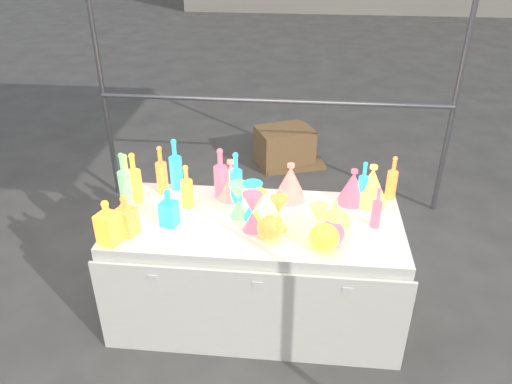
# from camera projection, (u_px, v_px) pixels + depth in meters

# --- Properties ---
(ground) EXTENTS (80.00, 80.00, 0.00)m
(ground) POSITION_uv_depth(u_px,v_px,m) (256.00, 311.00, 3.46)
(ground) COLOR #5F5D58
(ground) RESTS_ON ground
(display_table) EXTENTS (1.84, 0.83, 0.75)m
(display_table) POSITION_uv_depth(u_px,v_px,m) (256.00, 269.00, 3.26)
(display_table) COLOR white
(display_table) RESTS_ON ground
(cardboard_box_closed) EXTENTS (0.68, 0.61, 0.41)m
(cardboard_box_closed) POSITION_uv_depth(u_px,v_px,m) (284.00, 147.00, 5.33)
(cardboard_box_closed) COLOR olive
(cardboard_box_closed) RESTS_ON ground
(cardboard_box_flat) EXTENTS (0.74, 0.63, 0.05)m
(cardboard_box_flat) POSITION_uv_depth(u_px,v_px,m) (292.00, 161.00, 5.41)
(cardboard_box_flat) COLOR olive
(cardboard_box_flat) RESTS_ON ground
(bottle_0) EXTENTS (0.10, 0.10, 0.34)m
(bottle_0) POSITION_uv_depth(u_px,v_px,m) (134.00, 177.00, 3.21)
(bottle_0) COLOR red
(bottle_0) RESTS_ON display_table
(bottle_1) EXTENTS (0.11, 0.11, 0.37)m
(bottle_1) POSITION_uv_depth(u_px,v_px,m) (175.00, 164.00, 3.35)
(bottle_1) COLOR #1B7916
(bottle_1) RESTS_ON display_table
(bottle_2) EXTENTS (0.09, 0.09, 0.34)m
(bottle_2) POSITION_uv_depth(u_px,v_px,m) (161.00, 170.00, 3.30)
(bottle_2) COLOR #FFA21A
(bottle_2) RESTS_ON display_table
(bottle_3) EXTENTS (0.12, 0.12, 0.35)m
(bottle_3) POSITION_uv_depth(u_px,v_px,m) (221.00, 173.00, 3.25)
(bottle_3) COLOR #1E21B2
(bottle_3) RESTS_ON display_table
(bottle_4) EXTENTS (0.09, 0.09, 0.34)m
(bottle_4) POSITION_uv_depth(u_px,v_px,m) (127.00, 178.00, 3.21)
(bottle_4) COLOR #116E59
(bottle_4) RESTS_ON display_table
(bottle_5) EXTENTS (0.10, 0.10, 0.37)m
(bottle_5) POSITION_uv_depth(u_px,v_px,m) (124.00, 179.00, 3.16)
(bottle_5) COLOR #AE22A0
(bottle_5) RESTS_ON display_table
(bottle_6) EXTENTS (0.09, 0.09, 0.29)m
(bottle_6) POSITION_uv_depth(u_px,v_px,m) (187.00, 186.00, 3.16)
(bottle_6) COLOR red
(bottle_6) RESTS_ON display_table
(bottle_7) EXTENTS (0.10, 0.10, 0.35)m
(bottle_7) POSITION_uv_depth(u_px,v_px,m) (236.00, 177.00, 3.20)
(bottle_7) COLOR #1B7916
(bottle_7) RESTS_ON display_table
(decanter_0) EXTENTS (0.14, 0.14, 0.28)m
(decanter_0) POSITION_uv_depth(u_px,v_px,m) (108.00, 222.00, 2.82)
(decanter_0) COLOR red
(decanter_0) RESTS_ON display_table
(decanter_1) EXTENTS (0.13, 0.13, 0.26)m
(decanter_1) POSITION_uv_depth(u_px,v_px,m) (126.00, 215.00, 2.89)
(decanter_1) COLOR #FFA21A
(decanter_1) RESTS_ON display_table
(decanter_2) EXTENTS (0.11, 0.11, 0.24)m
(decanter_2) POSITION_uv_depth(u_px,v_px,m) (168.00, 207.00, 2.98)
(decanter_2) COLOR #1B7916
(decanter_2) RESTS_ON display_table
(hourglass_0) EXTENTS (0.14, 0.14, 0.22)m
(hourglass_0) POSITION_uv_depth(u_px,v_px,m) (279.00, 214.00, 2.95)
(hourglass_0) COLOR #FFA21A
(hourglass_0) RESTS_ON display_table
(hourglass_1) EXTENTS (0.15, 0.15, 0.24)m
(hourglass_1) POSITION_uv_depth(u_px,v_px,m) (252.00, 212.00, 2.93)
(hourglass_1) COLOR #1E21B2
(hourglass_1) RESTS_ON display_table
(hourglass_2) EXTENTS (0.13, 0.13, 0.22)m
(hourglass_2) POSITION_uv_depth(u_px,v_px,m) (318.00, 222.00, 2.87)
(hourglass_2) COLOR #116E59
(hourglass_2) RESTS_ON display_table
(hourglass_3) EXTENTS (0.12, 0.12, 0.23)m
(hourglass_3) POSITION_uv_depth(u_px,v_px,m) (238.00, 200.00, 3.07)
(hourglass_3) COLOR #AE22A0
(hourglass_3) RESTS_ON display_table
(hourglass_4) EXTENTS (0.14, 0.14, 0.24)m
(hourglass_4) POSITION_uv_depth(u_px,v_px,m) (256.00, 209.00, 2.97)
(hourglass_4) COLOR red
(hourglass_4) RESTS_ON display_table
(hourglass_5) EXTENTS (0.16, 0.16, 0.24)m
(hourglass_5) POSITION_uv_depth(u_px,v_px,m) (253.00, 201.00, 3.05)
(hourglass_5) COLOR #1B7916
(hourglass_5) RESTS_ON display_table
(globe_0) EXTENTS (0.22, 0.22, 0.14)m
(globe_0) POSITION_uv_depth(u_px,v_px,m) (324.00, 238.00, 2.80)
(globe_0) COLOR red
(globe_0) RESTS_ON display_table
(globe_1) EXTENTS (0.18, 0.18, 0.14)m
(globe_1) POSITION_uv_depth(u_px,v_px,m) (336.00, 223.00, 2.93)
(globe_1) COLOR #116E59
(globe_1) RESTS_ON display_table
(globe_2) EXTENTS (0.17, 0.17, 0.13)m
(globe_2) POSITION_uv_depth(u_px,v_px,m) (270.00, 229.00, 2.89)
(globe_2) COLOR #FFA21A
(globe_2) RESTS_ON display_table
(globe_3) EXTENTS (0.18, 0.18, 0.13)m
(globe_3) POSITION_uv_depth(u_px,v_px,m) (331.00, 234.00, 2.84)
(globe_3) COLOR #1E21B2
(globe_3) RESTS_ON display_table
(lampshade_0) EXTENTS (0.26, 0.26, 0.26)m
(lampshade_0) POSITION_uv_depth(u_px,v_px,m) (290.00, 182.00, 3.25)
(lampshade_0) COLOR yellow
(lampshade_0) RESTS_ON display_table
(lampshade_1) EXTENTS (0.24, 0.24, 0.26)m
(lampshade_1) POSITION_uv_depth(u_px,v_px,m) (231.00, 179.00, 3.28)
(lampshade_1) COLOR yellow
(lampshade_1) RESTS_ON display_table
(lampshade_2) EXTENTS (0.22, 0.22, 0.24)m
(lampshade_2) POSITION_uv_depth(u_px,v_px,m) (353.00, 186.00, 3.22)
(lampshade_2) COLOR #1E21B2
(lampshade_2) RESTS_ON display_table
(lampshade_3) EXTENTS (0.27, 0.27, 0.27)m
(lampshade_3) POSITION_uv_depth(u_px,v_px,m) (372.00, 185.00, 3.20)
(lampshade_3) COLOR #116E59
(lampshade_3) RESTS_ON display_table
(bottle_8) EXTENTS (0.09, 0.09, 0.30)m
(bottle_8) POSITION_uv_depth(u_px,v_px,m) (363.00, 183.00, 3.19)
(bottle_8) COLOR #1B7916
(bottle_8) RESTS_ON display_table
(bottle_9) EXTENTS (0.08, 0.08, 0.30)m
(bottle_9) POSITION_uv_depth(u_px,v_px,m) (392.00, 178.00, 3.24)
(bottle_9) COLOR #FFA21A
(bottle_9) RESTS_ON display_table
(bottle_10) EXTENTS (0.07, 0.07, 0.27)m
(bottle_10) POSITION_uv_depth(u_px,v_px,m) (377.00, 207.00, 2.96)
(bottle_10) COLOR #1E21B2
(bottle_10) RESTS_ON display_table
(bottle_11) EXTENTS (0.06, 0.06, 0.27)m
(bottle_11) POSITION_uv_depth(u_px,v_px,m) (334.00, 221.00, 2.82)
(bottle_11) COLOR #116E59
(bottle_11) RESTS_ON display_table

